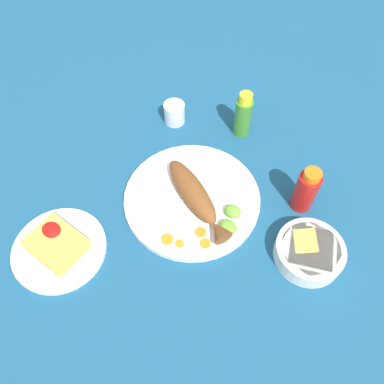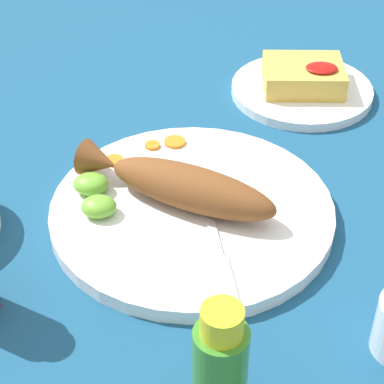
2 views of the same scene
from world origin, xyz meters
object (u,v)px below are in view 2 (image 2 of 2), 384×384
Objects in this scene: fork_far at (175,255)px; side_plate_fries at (302,90)px; hot_sauce_bottle_green at (220,371)px; fork_near at (218,252)px; main_plate at (192,211)px; fried_fish at (179,184)px.

side_plate_fries is at bearing 123.91° from fork_far.
side_plate_fries is at bearing 76.64° from hot_sauce_bottle_green.
fork_near reaches higher than side_plate_fries.
fork_far is 0.42m from side_plate_fries.
fork_far is 0.78× the size of side_plate_fries.
main_plate is 1.35× the size of fried_fish.
main_plate is 0.09m from fork_near.
fork_near is 0.40m from side_plate_fries.
side_plate_fries is (0.18, 0.28, -0.04)m from fried_fish.
side_plate_fries is at bearing 60.93° from main_plate.
fried_fish reaches higher than main_plate.
fork_far reaches higher than main_plate.
fork_near is 1.11× the size of fork_far.
hot_sauce_bottle_green is at bearing -56.68° from fried_fish.
side_plate_fries is (0.13, 0.56, -0.06)m from hot_sauce_bottle_green.
side_plate_fries is (0.16, 0.29, -0.00)m from main_plate.
main_plate is at bearing -119.07° from side_plate_fries.
hot_sauce_bottle_green is 0.64× the size of side_plate_fries.
fried_fish is 0.10m from fork_near.
fork_far is at bearing -92.58° from fork_near.
fork_near is at bearing -109.55° from side_plate_fries.
hot_sauce_bottle_green is (0.04, -0.28, 0.02)m from fried_fish.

